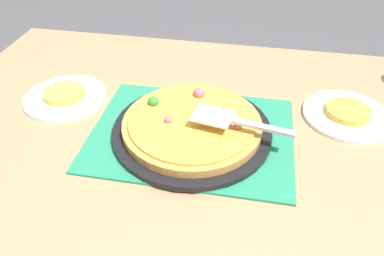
{
  "coord_description": "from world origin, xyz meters",
  "views": [
    {
      "loc": [
        0.12,
        -0.67,
        1.32
      ],
      "look_at": [
        0.0,
        0.0,
        0.77
      ],
      "focal_mm": 34.42,
      "sensor_mm": 36.0,
      "label": 1
    }
  ],
  "objects_px": {
    "plate_far_right": "(347,115)",
    "served_slice_right": "(348,111)",
    "pizza": "(192,123)",
    "served_slice_left": "(64,93)",
    "plate_near_left": "(65,97)",
    "pizza_pan": "(192,130)",
    "pizza_server": "(233,120)"
  },
  "relations": [
    {
      "from": "plate_far_right",
      "to": "pizza",
      "type": "bearing_deg",
      "value": -159.67
    },
    {
      "from": "served_slice_left",
      "to": "pizza_pan",
      "type": "bearing_deg",
      "value": -13.25
    },
    {
      "from": "served_slice_left",
      "to": "served_slice_right",
      "type": "bearing_deg",
      "value": 4.14
    },
    {
      "from": "plate_near_left",
      "to": "plate_far_right",
      "type": "bearing_deg",
      "value": 4.14
    },
    {
      "from": "pizza_server",
      "to": "plate_far_right",
      "type": "bearing_deg",
      "value": 29.44
    },
    {
      "from": "pizza_pan",
      "to": "served_slice_left",
      "type": "relative_size",
      "value": 3.45
    },
    {
      "from": "plate_near_left",
      "to": "plate_far_right",
      "type": "height_order",
      "value": "same"
    },
    {
      "from": "pizza",
      "to": "plate_far_right",
      "type": "relative_size",
      "value": 1.5
    },
    {
      "from": "pizza",
      "to": "served_slice_left",
      "type": "xyz_separation_m",
      "value": [
        -0.37,
        0.09,
        -0.02
      ]
    },
    {
      "from": "plate_far_right",
      "to": "pizza_server",
      "type": "xyz_separation_m",
      "value": [
        -0.28,
        -0.16,
        0.06
      ]
    },
    {
      "from": "pizza_pan",
      "to": "pizza_server",
      "type": "bearing_deg",
      "value": -10.43
    },
    {
      "from": "served_slice_right",
      "to": "pizza_server",
      "type": "height_order",
      "value": "pizza_server"
    },
    {
      "from": "served_slice_left",
      "to": "plate_near_left",
      "type": "bearing_deg",
      "value": 0.0
    },
    {
      "from": "pizza_pan",
      "to": "served_slice_right",
      "type": "relative_size",
      "value": 3.45
    },
    {
      "from": "pizza_pan",
      "to": "pizza_server",
      "type": "relative_size",
      "value": 1.62
    },
    {
      "from": "plate_far_right",
      "to": "served_slice_left",
      "type": "height_order",
      "value": "served_slice_left"
    },
    {
      "from": "plate_near_left",
      "to": "pizza_server",
      "type": "relative_size",
      "value": 0.94
    },
    {
      "from": "served_slice_right",
      "to": "pizza_server",
      "type": "bearing_deg",
      "value": -150.56
    },
    {
      "from": "pizza",
      "to": "served_slice_left",
      "type": "relative_size",
      "value": 3.0
    },
    {
      "from": "plate_near_left",
      "to": "plate_far_right",
      "type": "relative_size",
      "value": 1.0
    },
    {
      "from": "served_slice_left",
      "to": "served_slice_right",
      "type": "distance_m",
      "value": 0.75
    },
    {
      "from": "served_slice_right",
      "to": "pizza_server",
      "type": "distance_m",
      "value": 0.33
    },
    {
      "from": "pizza",
      "to": "pizza_server",
      "type": "relative_size",
      "value": 1.41
    },
    {
      "from": "plate_far_right",
      "to": "served_slice_right",
      "type": "distance_m",
      "value": 0.01
    },
    {
      "from": "pizza",
      "to": "pizza_server",
      "type": "bearing_deg",
      "value": -11.25
    },
    {
      "from": "pizza_pan",
      "to": "served_slice_right",
      "type": "bearing_deg",
      "value": 20.48
    },
    {
      "from": "plate_far_right",
      "to": "served_slice_right",
      "type": "relative_size",
      "value": 2.0
    },
    {
      "from": "plate_far_right",
      "to": "served_slice_left",
      "type": "relative_size",
      "value": 2.0
    },
    {
      "from": "plate_far_right",
      "to": "served_slice_right",
      "type": "height_order",
      "value": "served_slice_right"
    },
    {
      "from": "plate_far_right",
      "to": "plate_near_left",
      "type": "bearing_deg",
      "value": -175.86
    },
    {
      "from": "pizza_pan",
      "to": "pizza_server",
      "type": "xyz_separation_m",
      "value": [
        0.1,
        -0.02,
        0.06
      ]
    },
    {
      "from": "pizza",
      "to": "plate_near_left",
      "type": "height_order",
      "value": "pizza"
    }
  ]
}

